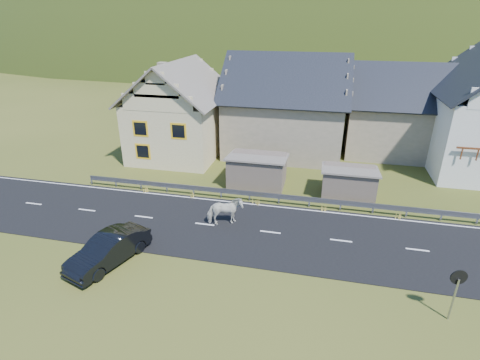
# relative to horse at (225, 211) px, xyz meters

# --- Properties ---
(ground) EXTENTS (160.00, 160.00, 0.00)m
(ground) POSITION_rel_horse_xyz_m (2.80, -0.28, -0.92)
(ground) COLOR #323E12
(ground) RESTS_ON ground
(road) EXTENTS (60.00, 7.00, 0.04)m
(road) POSITION_rel_horse_xyz_m (2.80, -0.28, -0.90)
(road) COLOR black
(road) RESTS_ON ground
(lane_markings) EXTENTS (60.00, 6.60, 0.01)m
(lane_markings) POSITION_rel_horse_xyz_m (2.80, -0.28, -0.88)
(lane_markings) COLOR silver
(lane_markings) RESTS_ON road
(guardrail) EXTENTS (28.10, 0.09, 0.75)m
(guardrail) POSITION_rel_horse_xyz_m (2.80, 3.40, -0.36)
(guardrail) COLOR #93969B
(guardrail) RESTS_ON ground
(shed_left) EXTENTS (4.30, 3.30, 2.40)m
(shed_left) POSITION_rel_horse_xyz_m (0.80, 6.22, 0.18)
(shed_left) COLOR #726155
(shed_left) RESTS_ON ground
(shed_right) EXTENTS (3.80, 2.90, 2.20)m
(shed_right) POSITION_rel_horse_xyz_m (7.30, 5.72, 0.08)
(shed_right) COLOR #726155
(shed_right) RESTS_ON ground
(house_cream) EXTENTS (7.80, 9.80, 8.30)m
(house_cream) POSITION_rel_horse_xyz_m (-7.21, 11.72, 3.44)
(house_cream) COLOR beige
(house_cream) RESTS_ON ground
(house_stone_a) EXTENTS (10.80, 9.80, 8.90)m
(house_stone_a) POSITION_rel_horse_xyz_m (1.80, 14.72, 3.71)
(house_stone_a) COLOR gray
(house_stone_a) RESTS_ON ground
(house_stone_b) EXTENTS (9.80, 8.80, 8.10)m
(house_stone_b) POSITION_rel_horse_xyz_m (11.80, 16.72, 3.31)
(house_stone_b) COLOR gray
(house_stone_b) RESTS_ON ground
(mountain) EXTENTS (440.00, 280.00, 260.00)m
(mountain) POSITION_rel_horse_xyz_m (7.80, 179.72, -20.92)
(mountain) COLOR #2A3B11
(mountain) RESTS_ON ground
(conifer_patch) EXTENTS (76.00, 50.00, 28.00)m
(conifer_patch) POSITION_rel_horse_xyz_m (-52.20, 109.72, 5.08)
(conifer_patch) COLOR black
(conifer_patch) RESTS_ON ground
(horse) EXTENTS (1.69, 2.29, 1.76)m
(horse) POSITION_rel_horse_xyz_m (0.00, 0.00, 0.00)
(horse) COLOR beige
(horse) RESTS_ON road
(car) EXTENTS (2.94, 4.84, 1.50)m
(car) POSITION_rel_horse_xyz_m (-4.78, -4.90, -0.17)
(car) COLOR black
(car) RESTS_ON ground
(traffic_mirror) EXTENTS (0.67, 0.23, 2.43)m
(traffic_mirror) POSITION_rel_horse_xyz_m (11.04, -5.24, 0.86)
(traffic_mirror) COLOR #93969B
(traffic_mirror) RESTS_ON ground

